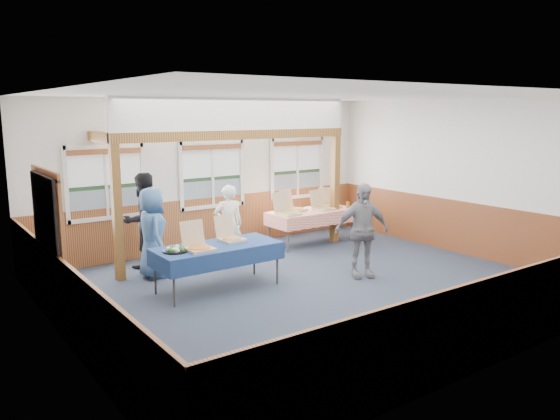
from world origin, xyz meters
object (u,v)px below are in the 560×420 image
object	(u,v)px
person_grey	(362,230)
table_left	(217,248)
woman_white	(228,224)
woman_black	(143,220)
man_blue	(152,233)
table_right	(312,213)

from	to	relation	value
person_grey	table_left	bearing A→B (deg)	-177.35
woman_white	woman_black	xyz separation A→B (m)	(-1.44, 0.73, 0.13)
man_blue	person_grey	xyz separation A→B (m)	(3.05, -2.15, 0.04)
woman_black	person_grey	distance (m)	4.10
man_blue	table_right	bearing A→B (deg)	-74.31
woman_black	man_blue	world-z (taller)	woman_black
table_left	person_grey	bearing A→B (deg)	-42.53
woman_white	man_blue	bearing A→B (deg)	13.97
woman_white	man_blue	size ratio (longest dim) A/B	0.96
table_right	woman_white	world-z (taller)	woman_white
table_left	woman_white	distance (m)	1.58
woman_black	man_blue	size ratio (longest dim) A/B	1.11
person_grey	woman_white	bearing A→B (deg)	147.25
woman_black	person_grey	bearing A→B (deg)	123.05
table_right	woman_white	xyz separation A→B (m)	(-2.35, -0.34, 0.07)
man_blue	table_left	bearing A→B (deg)	-144.03
table_right	person_grey	xyz separation A→B (m)	(-0.85, -2.48, 0.15)
table_left	woman_black	distance (m)	2.06
table_left	man_blue	distance (m)	1.42
table_left	table_right	world-z (taller)	same
table_left	woman_black	size ratio (longest dim) A/B	1.26
woman_black	table_left	bearing A→B (deg)	91.17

